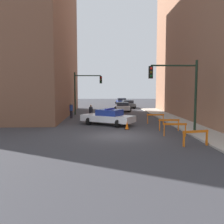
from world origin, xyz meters
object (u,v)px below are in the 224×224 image
(parked_car_far, at_px, (122,101))
(barrier_front, at_px, (196,135))
(parked_car_near, at_px, (122,107))
(pedestrian_crossing, at_px, (91,113))
(traffic_light_far, at_px, (84,87))
(barrier_back, at_px, (169,123))
(pedestrian_corner, at_px, (71,110))
(traffic_cone, at_px, (127,126))
(police_car, at_px, (108,117))
(barrier_corner, at_px, (155,117))
(parked_car_mid, at_px, (128,104))
(barrier_mid, at_px, (175,127))
(traffic_light_near, at_px, (181,85))

(parked_car_far, distance_m, barrier_front, 35.58)
(parked_car_near, xyz_separation_m, pedestrian_crossing, (-3.97, -10.57, 0.19))
(traffic_light_far, bearing_deg, barrier_back, -58.90)
(pedestrian_corner, height_order, traffic_cone, pedestrian_corner)
(barrier_back, bearing_deg, barrier_front, -88.63)
(police_car, bearing_deg, traffic_light_far, 48.90)
(barrier_back, bearing_deg, traffic_cone, 167.32)
(police_car, distance_m, barrier_corner, 4.44)
(parked_car_mid, height_order, traffic_cone, parked_car_mid)
(traffic_light_far, xyz_separation_m, barrier_back, (7.36, -12.21, -2.78))
(traffic_light_far, distance_m, police_car, 9.83)
(traffic_light_far, relative_size, pedestrian_crossing, 3.13)
(barrier_front, relative_size, barrier_mid, 0.99)
(parked_car_mid, relative_size, pedestrian_corner, 2.66)
(parked_car_near, bearing_deg, barrier_mid, -82.31)
(parked_car_far, bearing_deg, traffic_cone, -95.53)
(traffic_light_near, bearing_deg, police_car, 145.51)
(barrier_corner, bearing_deg, parked_car_far, 92.20)
(police_car, distance_m, barrier_back, 5.58)
(parked_car_near, height_order, pedestrian_corner, pedestrian_corner)
(traffic_light_near, bearing_deg, parked_car_far, 93.53)
(traffic_light_near, xyz_separation_m, barrier_front, (-0.55, -4.65, -2.91))
(traffic_light_far, xyz_separation_m, pedestrian_crossing, (1.14, -6.72, -2.54))
(barrier_corner, height_order, traffic_cone, barrier_corner)
(traffic_light_near, distance_m, pedestrian_corner, 13.02)
(pedestrian_corner, bearing_deg, parked_car_far, 153.72)
(pedestrian_crossing, distance_m, pedestrian_corner, 3.69)
(parked_car_mid, xyz_separation_m, parked_car_far, (-0.35, 8.30, 0.00))
(pedestrian_crossing, bearing_deg, parked_car_mid, -166.13)
(pedestrian_corner, distance_m, traffic_cone, 9.37)
(traffic_light_near, bearing_deg, pedestrian_crossing, 139.18)
(traffic_light_near, distance_m, barrier_mid, 3.49)
(traffic_light_near, height_order, pedestrian_corner, traffic_light_near)
(police_car, distance_m, pedestrian_crossing, 2.85)
(pedestrian_crossing, distance_m, barrier_back, 8.30)
(pedestrian_crossing, distance_m, barrier_mid, 9.76)
(pedestrian_corner, bearing_deg, barrier_back, 37.20)
(pedestrian_crossing, bearing_deg, pedestrian_corner, -110.48)
(pedestrian_crossing, bearing_deg, traffic_cone, 64.20)
(parked_car_mid, relative_size, parked_car_far, 1.01)
(traffic_light_near, height_order, parked_car_far, traffic_light_near)
(barrier_back, bearing_deg, parked_car_near, 97.97)
(parked_car_near, relative_size, barrier_front, 2.74)
(parked_car_far, distance_m, pedestrian_crossing, 25.45)
(barrier_corner, bearing_deg, traffic_light_near, -78.41)
(parked_car_mid, distance_m, pedestrian_corner, 15.70)
(barrier_mid, height_order, barrier_corner, same)
(traffic_light_far, xyz_separation_m, traffic_cone, (4.20, -11.50, -3.08))
(parked_car_mid, relative_size, barrier_back, 2.76)
(parked_car_mid, bearing_deg, barrier_back, -91.91)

